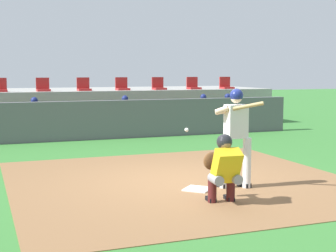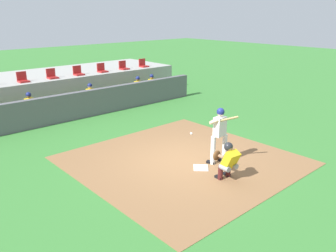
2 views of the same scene
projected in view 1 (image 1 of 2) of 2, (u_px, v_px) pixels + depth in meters
The scene contains 19 objects.
ground_plane at pixel (181, 181), 9.72m from camera, with size 80.00×80.00×0.00m, color #387A33.
dirt_infield at pixel (181, 181), 9.72m from camera, with size 6.40×6.40×0.01m, color olive.
home_plate at pixel (198, 189), 8.97m from camera, with size 0.44×0.44×0.02m, color white.
batter_at_plate at pixel (235, 132), 9.01m from camera, with size 0.72×0.73×1.80m.
catcher_crouched at pixel (223, 166), 8.00m from camera, with size 0.50×1.73×1.13m.
dugout_wall at pixel (102, 120), 15.70m from camera, with size 13.00×0.30×1.20m, color #59595E.
dugout_bench at pixel (96, 128), 16.67m from camera, with size 11.80×0.44×0.45m, color olive.
dugout_player_0 at pixel (35, 117), 15.79m from camera, with size 0.49×0.70×1.30m.
dugout_player_1 at pixel (126, 114), 16.83m from camera, with size 0.49×0.70×1.30m.
dugout_player_2 at pixel (205, 112), 17.84m from camera, with size 0.49×0.70×1.30m.
dugout_player_3 at pixel (229, 111), 18.18m from camera, with size 0.49×0.70×1.30m.
stands_platform at pixel (77, 107), 19.78m from camera, with size 15.00×4.40×1.40m, color #9E9E99.
stadium_seat_2 at pixel (0, 88), 17.26m from camera, with size 0.46×0.46×0.48m.
stadium_seat_3 at pixel (43, 87), 17.77m from camera, with size 0.46×0.46×0.48m.
stadium_seat_4 at pixel (84, 87), 18.27m from camera, with size 0.46×0.46×0.48m.
stadium_seat_5 at pixel (122, 87), 18.78m from camera, with size 0.46×0.46×0.48m.
stadium_seat_6 at pixel (159, 86), 19.29m from camera, with size 0.46×0.46×0.48m.
stadium_seat_7 at pixel (193, 86), 19.79m from camera, with size 0.46×0.46×0.48m.
stadium_seat_8 at pixel (226, 85), 20.30m from camera, with size 0.46×0.46×0.48m.
Camera 1 is at (-3.60, -8.84, 2.12)m, focal length 53.88 mm.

